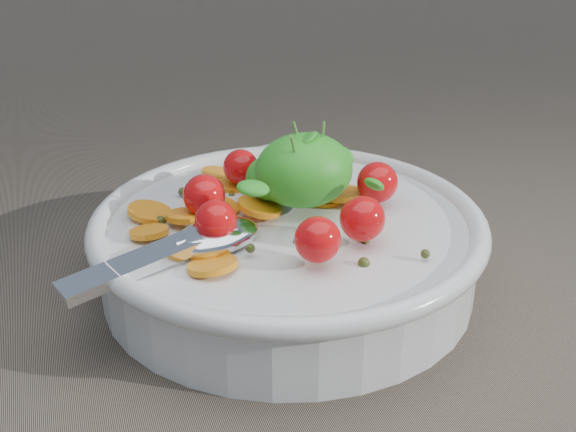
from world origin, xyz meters
name	(u,v)px	position (x,y,z in m)	size (l,w,h in m)	color
ground	(277,286)	(0.00, 0.00, 0.00)	(6.00, 6.00, 0.00)	#776755
bowl	(288,243)	(0.01, 0.00, 0.04)	(0.33, 0.31, 0.13)	silver
napkin	(265,172)	(0.06, 0.23, 0.00)	(0.15, 0.13, 0.01)	white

